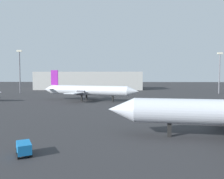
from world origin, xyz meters
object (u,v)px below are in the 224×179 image
object	(u,v)px
baggage_cart	(24,148)
light_mast_right	(219,70)
airplane_far_left	(87,90)
light_mast_left	(20,69)

from	to	relation	value
baggage_cart	light_mast_right	distance (m)	98.74
airplane_far_left	light_mast_right	distance (m)	64.62
airplane_far_left	baggage_cart	xyz separation A→B (m)	(1.33, -49.73, -2.66)
light_mast_left	airplane_far_left	bearing A→B (deg)	-39.90
airplane_far_left	light_mast_right	bearing A→B (deg)	47.95
light_mast_right	airplane_far_left	bearing A→B (deg)	-149.93
airplane_far_left	light_mast_left	size ratio (longest dim) A/B	1.64
airplane_far_left	baggage_cart	world-z (taller)	airplane_far_left
light_mast_left	light_mast_right	distance (m)	91.61
light_mast_left	light_mast_right	xyz separation A→B (m)	(91.58, 2.07, -0.65)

